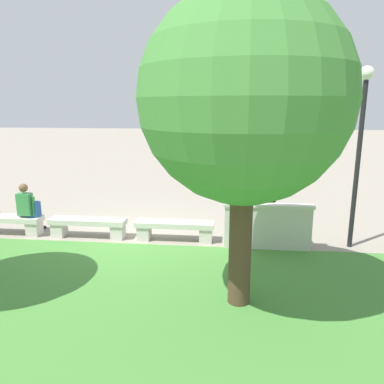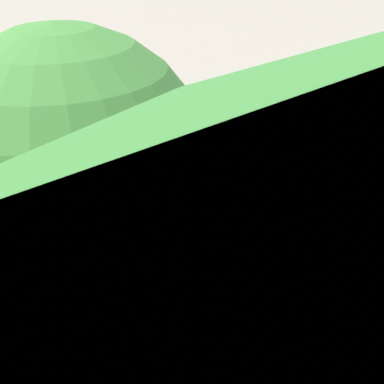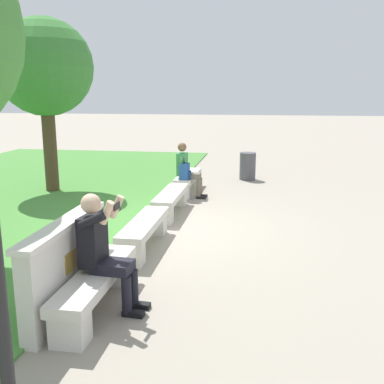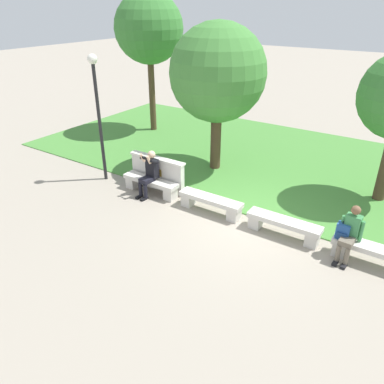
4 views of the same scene
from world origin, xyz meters
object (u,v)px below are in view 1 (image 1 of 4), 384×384
(person_distant, at_px, (28,207))
(tree_behind_wall, at_px, (245,99))
(bench_far, at_px, (6,222))
(lamp_post, at_px, (361,132))
(bench_near, at_px, (175,228))
(bench_main, at_px, (266,231))
(bench_mid, at_px, (88,225))
(person_photographer, at_px, (264,211))
(backpack, at_px, (34,209))

(person_distant, bearing_deg, tree_behind_wall, 151.20)
(bench_far, xyz_separation_m, lamp_post, (-7.96, -0.04, 2.19))
(bench_far, distance_m, lamp_post, 8.25)
(bench_near, xyz_separation_m, lamp_post, (-3.87, -0.04, 2.19))
(bench_main, xyz_separation_m, tree_behind_wall, (0.63, 2.64, 2.81))
(bench_near, relative_size, person_distant, 1.42)
(lamp_post, bearing_deg, bench_mid, 0.36)
(bench_near, bearing_deg, bench_far, 0.00)
(bench_main, height_order, person_distant, person_distant)
(bench_main, xyz_separation_m, bench_far, (6.13, 0.00, 0.00))
(bench_main, relative_size, person_photographer, 1.35)
(bench_near, xyz_separation_m, bench_far, (4.09, 0.00, 0.00))
(bench_main, distance_m, bench_mid, 4.09)
(bench_main, relative_size, bench_near, 1.00)
(bench_mid, distance_m, tree_behind_wall, 5.18)
(person_distant, height_order, backpack, person_distant)
(person_distant, bearing_deg, backpack, 172.87)
(bench_near, distance_m, person_distant, 3.54)
(bench_mid, xyz_separation_m, tree_behind_wall, (-3.46, 2.64, 2.81))
(person_distant, relative_size, tree_behind_wall, 0.27)
(person_photographer, bearing_deg, tree_behind_wall, 77.86)
(bench_mid, relative_size, person_distant, 1.42)
(bench_mid, bearing_deg, bench_main, 180.00)
(bench_near, relative_size, bench_mid, 1.00)
(bench_mid, distance_m, person_distant, 1.52)
(bench_mid, bearing_deg, bench_near, 180.00)
(bench_mid, height_order, lamp_post, lamp_post)
(bench_main, height_order, tree_behind_wall, tree_behind_wall)
(person_distant, relative_size, lamp_post, 0.33)
(person_photographer, xyz_separation_m, backpack, (5.37, 0.03, -0.11))
(person_photographer, relative_size, person_distant, 1.05)
(bench_near, height_order, bench_far, same)
(bench_main, bearing_deg, bench_near, 0.00)
(bench_near, height_order, tree_behind_wall, tree_behind_wall)
(tree_behind_wall, bearing_deg, person_distant, -28.80)
(bench_mid, distance_m, person_photographer, 4.07)
(bench_main, distance_m, bench_near, 2.04)
(backpack, distance_m, tree_behind_wall, 6.03)
(person_distant, distance_m, lamp_post, 7.60)
(bench_near, distance_m, bench_far, 4.09)
(bench_near, distance_m, lamp_post, 4.44)
(bench_main, distance_m, person_distant, 5.58)
(bench_main, distance_m, person_photographer, 0.45)
(person_photographer, distance_m, lamp_post, 2.56)
(lamp_post, bearing_deg, bench_far, 0.27)
(tree_behind_wall, relative_size, lamp_post, 1.22)
(bench_near, relative_size, tree_behind_wall, 0.39)
(bench_mid, height_order, person_photographer, person_photographer)
(bench_mid, relative_size, tree_behind_wall, 0.39)
(bench_near, xyz_separation_m, person_distant, (3.52, -0.07, 0.38))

